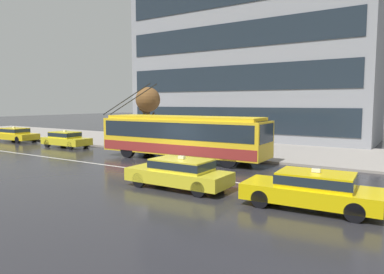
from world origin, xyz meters
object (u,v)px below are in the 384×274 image
object	(u,v)px
trolleybus	(182,136)
taxi_far_behind	(15,134)
bus_shelter	(182,124)
pedestrian_at_shelter	(238,131)
taxi_queued_behind_bus	(66,139)
street_tree_bare	(148,101)
taxi_oncoming_far	(312,188)
taxi_oncoming_near	(179,172)
pedestrian_approaching_curb	(162,128)

from	to	relation	value
trolleybus	taxi_far_behind	world-z (taller)	trolleybus
bus_shelter	pedestrian_at_shelter	distance (m)	5.08
taxi_queued_behind_bus	street_tree_bare	xyz separation A→B (m)	(5.29, 4.09, 3.08)
taxi_far_behind	taxi_oncoming_far	world-z (taller)	same
taxi_far_behind	pedestrian_at_shelter	world-z (taller)	pedestrian_at_shelter
pedestrian_at_shelter	trolleybus	bearing A→B (deg)	-125.89
taxi_oncoming_near	street_tree_bare	xyz separation A→B (m)	(-10.38, 10.44, 3.08)
taxi_queued_behind_bus	taxi_oncoming_near	xyz separation A→B (m)	(15.67, -6.36, 0.00)
trolleybus	taxi_far_behind	distance (m)	19.16
taxi_oncoming_far	bus_shelter	world-z (taller)	bus_shelter
taxi_oncoming_near	street_tree_bare	size ratio (longest dim) A/B	0.96
taxi_far_behind	taxi_oncoming_near	distance (m)	24.20
trolleybus	street_tree_bare	xyz separation A→B (m)	(-6.24, 4.14, 2.25)
taxi_oncoming_near	bus_shelter	bearing A→B (deg)	123.73
taxi_oncoming_far	street_tree_bare	bearing A→B (deg)	146.84
taxi_oncoming_far	pedestrian_approaching_curb	bearing A→B (deg)	146.97
taxi_oncoming_near	bus_shelter	xyz separation A→B (m)	(-6.83, 10.22, 1.27)
bus_shelter	pedestrian_at_shelter	world-z (taller)	bus_shelter
trolleybus	pedestrian_at_shelter	world-z (taller)	trolleybus
pedestrian_approaching_curb	taxi_far_behind	bearing A→B (deg)	-173.09
taxi_oncoming_far	pedestrian_approaching_curb	xyz separation A→B (m)	(-12.92, 8.40, 1.05)
bus_shelter	taxi_far_behind	bearing A→B (deg)	-167.49
bus_shelter	pedestrian_at_shelter	xyz separation A→B (m)	(5.03, -0.68, -0.29)
trolleybus	bus_shelter	size ratio (longest dim) A/B	3.15
taxi_oncoming_near	trolleybus	bearing A→B (deg)	123.35
bus_shelter	street_tree_bare	world-z (taller)	street_tree_bare
taxi_queued_behind_bus	street_tree_bare	world-z (taller)	street_tree_bare
taxi_oncoming_near	pedestrian_at_shelter	xyz separation A→B (m)	(-1.80, 9.55, 0.98)
taxi_oncoming_far	pedestrian_at_shelter	bearing A→B (deg)	127.53
taxi_queued_behind_bus	street_tree_bare	bearing A→B (deg)	37.72
taxi_queued_behind_bus	bus_shelter	bearing A→B (deg)	23.62
taxi_queued_behind_bus	pedestrian_at_shelter	bearing A→B (deg)	12.96
trolleybus	bus_shelter	bearing A→B (deg)	124.32
taxi_oncoming_far	taxi_queued_behind_bus	bearing A→B (deg)	163.49
taxi_far_behind	pedestrian_at_shelter	distance (m)	21.72
taxi_oncoming_far	bus_shelter	xyz separation A→B (m)	(-12.29, 10.14, 1.27)
taxi_far_behind	pedestrian_at_shelter	xyz separation A→B (m)	(21.49, 2.98, 0.98)
pedestrian_at_shelter	taxi_oncoming_near	bearing A→B (deg)	-79.33
taxi_queued_behind_bus	pedestrian_approaching_curb	world-z (taller)	pedestrian_approaching_curb
taxi_oncoming_far	pedestrian_at_shelter	distance (m)	11.97
taxi_oncoming_near	street_tree_bare	bearing A→B (deg)	134.83
taxi_oncoming_near	pedestrian_approaching_curb	size ratio (longest dim) A/B	2.26
taxi_oncoming_near	street_tree_bare	distance (m)	15.05
trolleybus	taxi_oncoming_near	size ratio (longest dim) A/B	2.66
taxi_queued_behind_bus	bus_shelter	size ratio (longest dim) A/B	1.11
pedestrian_approaching_curb	taxi_oncoming_far	bearing A→B (deg)	-33.03
bus_shelter	pedestrian_at_shelter	bearing A→B (deg)	-7.67
pedestrian_at_shelter	taxi_oncoming_far	bearing A→B (deg)	-52.47
pedestrian_at_shelter	pedestrian_approaching_curb	bearing A→B (deg)	-169.41
taxi_oncoming_far	bus_shelter	distance (m)	15.98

